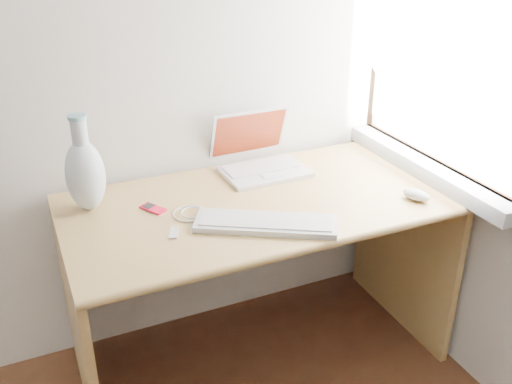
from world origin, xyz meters
name	(u,v)px	position (x,y,z in m)	size (l,w,h in m)	color
window	(445,44)	(1.72, 1.30, 1.28)	(0.11, 0.99, 1.10)	white
desk	(251,239)	(1.00, 1.45, 0.54)	(1.43, 0.72, 0.76)	tan
laptop	(260,157)	(1.11, 1.61, 0.81)	(0.34, 0.28, 0.23)	white
external_keyboard	(266,223)	(0.93, 1.17, 0.77)	(0.48, 0.36, 0.02)	white
mouse	(416,195)	(1.52, 1.13, 0.78)	(0.06, 0.11, 0.04)	white
ipod	(153,208)	(0.62, 1.44, 0.76)	(0.09, 0.11, 0.01)	#B00C27
cable_coil	(190,213)	(0.73, 1.35, 0.76)	(0.12, 0.12, 0.01)	white
remote	(174,233)	(0.63, 1.25, 0.76)	(0.03, 0.07, 0.01)	white
vase	(85,173)	(0.41, 1.54, 0.90)	(0.14, 0.14, 0.35)	white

